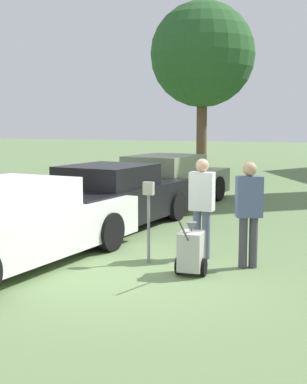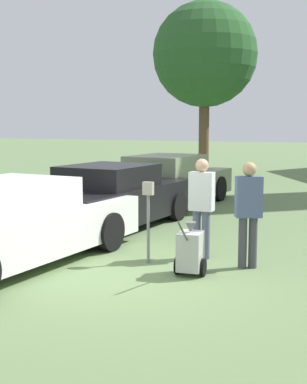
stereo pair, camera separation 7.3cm
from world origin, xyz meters
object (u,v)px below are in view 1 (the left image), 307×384
Objects in this scene: person_worker at (202,202)px; parking_meter at (149,207)px; parked_car_black at (111,198)px; parked_car_sage at (167,182)px; equipment_cart at (191,251)px; parked_car_white at (10,226)px; person_supervisor at (249,208)px.

parking_meter is at bearing 41.54° from person_worker.
parked_car_sage is at bearing 94.73° from parked_car_black.
equipment_cart is (2.93, -6.39, -0.30)m from parked_car_sage.
equipment_cart is at bearing 17.62° from parked_car_white.
person_worker is 1.01× the size of person_supervisor.
parking_meter is 1.66m from person_supervisor.
parked_car_black is 0.91× the size of parked_car_sage.
parked_car_white is 3.94m from person_supervisor.
parked_car_sage is at bearing -63.54° from person_worker.
parking_meter is 1.39× the size of equipment_cart.
person_supervisor is at bearing 26.28° from parked_car_white.
parked_car_black is 4.17m from equipment_cart.
parked_car_white is 3.09× the size of person_supervisor.
parked_car_white is 2.32m from parking_meter.
person_worker reaches higher than parked_car_white.
parked_car_sage is 3.06× the size of person_supervisor.
parked_car_sage is at bearing -83.14° from person_supervisor.
parking_meter is at bearing -46.62° from parked_car_black.
parked_car_black reaches higher than equipment_cart.
parked_car_black is at bearing 128.65° from parking_meter.
equipment_cart is (2.93, -2.95, -0.29)m from parked_car_black.
person_worker is 0.95m from person_supervisor.
person_supervisor is at bearing -26.07° from parked_car_black.
person_supervisor is at bearing 41.15° from equipment_cart.
person_supervisor is (3.65, 1.44, 0.32)m from parked_car_white.
person_worker is (2.75, -5.32, 0.31)m from parked_car_sage.
parked_car_black reaches higher than parking_meter.
person_worker is at bearing -29.56° from parked_car_black.
parked_car_black is 3.49× the size of parking_meter.
person_supervisor is at bearing 160.66° from person_worker.
person_supervisor is (3.65, -2.18, 0.32)m from parked_car_black.
person_supervisor is (0.90, -0.30, -0.01)m from person_worker.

